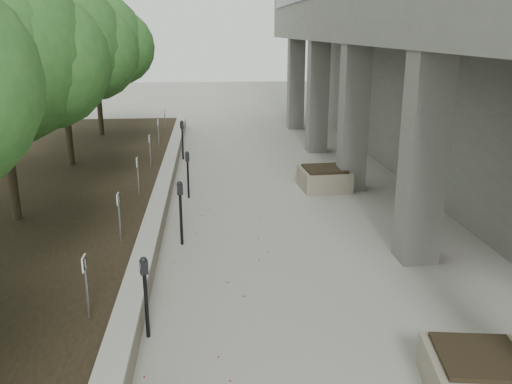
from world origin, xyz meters
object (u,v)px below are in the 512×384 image
parking_meter_3 (181,213)px  parking_meter_4 (188,175)px  planter_front (477,374)px  planter_back (324,178)px  crabapple_tree_5 (96,64)px  parking_meter_2 (146,298)px  crabapple_tree_3 (1,93)px  parking_meter_5 (182,140)px  crabapple_tree_4 (63,74)px

parking_meter_3 → parking_meter_4: bearing=77.9°
planter_front → planter_back: planter_back is taller
crabapple_tree_5 → parking_meter_2: 14.98m
planter_back → parking_meter_2: bearing=-119.4°
parking_meter_2 → crabapple_tree_3: bearing=106.7°
crabapple_tree_3 → planter_back: size_ratio=4.11×
parking_meter_3 → planter_front: parking_meter_3 is taller
parking_meter_2 → parking_meter_5: size_ratio=0.93×
parking_meter_2 → parking_meter_5: (0.05, 11.50, 0.05)m
parking_meter_5 → parking_meter_2: bearing=-73.2°
parking_meter_4 → planter_front: 9.38m
parking_meter_2 → planter_back: bearing=40.9°
parking_meter_2 → planter_back: 8.57m
parking_meter_2 → crabapple_tree_4: bearing=89.4°
crabapple_tree_3 → planter_front: size_ratio=4.57×
crabapple_tree_5 → planter_back: crabapple_tree_5 is taller
parking_meter_4 → planter_front: (3.80, -8.57, -0.37)m
planter_back → crabapple_tree_5: bearing=137.0°
crabapple_tree_4 → parking_meter_3: crabapple_tree_4 is taller
crabapple_tree_4 → parking_meter_2: size_ratio=4.25×
crabapple_tree_5 → parking_meter_3: 11.68m
planter_front → planter_back: 9.13m
crabapple_tree_4 → crabapple_tree_5: (0.00, 5.00, 0.00)m
parking_meter_4 → planter_front: bearing=-63.5°
crabapple_tree_3 → parking_meter_4: crabapple_tree_3 is taller
crabapple_tree_5 → parking_meter_4: bearing=-64.2°
parking_meter_3 → crabapple_tree_3: bearing=155.4°
crabapple_tree_3 → parking_meter_2: (3.25, -4.41, -2.48)m
planter_front → crabapple_tree_4: bearing=123.8°
crabapple_tree_4 → crabapple_tree_5: size_ratio=1.00×
crabapple_tree_3 → crabapple_tree_5: (0.00, 10.00, 0.00)m
parking_meter_3 → planter_back: (3.86, 3.88, -0.39)m
crabapple_tree_3 → crabapple_tree_5: 10.00m
crabapple_tree_3 → parking_meter_3: crabapple_tree_3 is taller
crabapple_tree_3 → crabapple_tree_5: bearing=90.0°
crabapple_tree_5 → parking_meter_5: crabapple_tree_5 is taller
parking_meter_2 → parking_meter_3: size_ratio=0.92×
parking_meter_4 → planter_front: size_ratio=1.08×
crabapple_tree_3 → crabapple_tree_4: same height
crabapple_tree_3 → crabapple_tree_5: same height
parking_meter_2 → parking_meter_5: parking_meter_5 is taller
crabapple_tree_3 → parking_meter_2: size_ratio=4.25×
crabapple_tree_4 → planter_back: size_ratio=4.11×
planter_back → parking_meter_3: bearing=-134.8°
parking_meter_2 → parking_meter_4: bearing=67.2°
parking_meter_5 → planter_front: size_ratio=1.15×
parking_meter_3 → crabapple_tree_4: bearing=110.2°
parking_meter_4 → planter_back: size_ratio=0.97×
crabapple_tree_4 → planter_front: 13.65m
crabapple_tree_4 → parking_meter_4: size_ratio=4.22×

